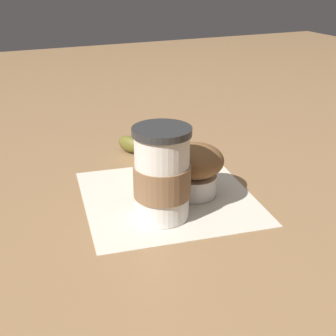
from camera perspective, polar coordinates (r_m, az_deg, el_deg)
name	(u,v)px	position (r m, az deg, el deg)	size (l,w,h in m)	color
ground_plane	(168,197)	(0.76, 0.00, -3.60)	(3.00, 3.00, 0.00)	#936D47
paper_napkin	(168,197)	(0.76, 0.00, -3.55)	(0.27, 0.27, 0.00)	beige
coffee_cup	(162,175)	(0.67, -0.72, -0.87)	(0.08, 0.08, 0.14)	silver
muffin	(195,167)	(0.74, 3.33, 0.11)	(0.09, 0.09, 0.09)	white
banana	(152,157)	(0.87, -2.01, 1.35)	(0.22, 0.09, 0.03)	#D6CC4C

